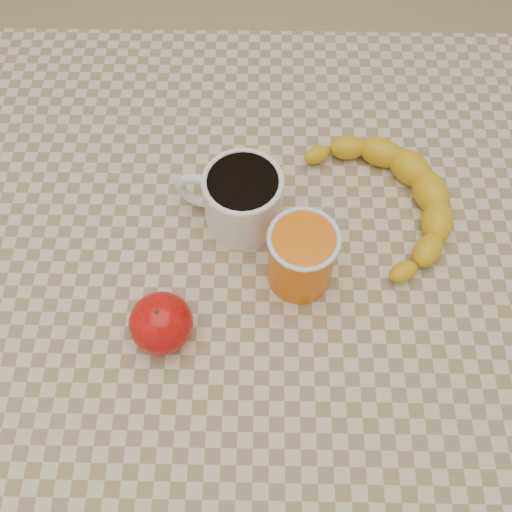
{
  "coord_description": "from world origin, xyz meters",
  "views": [
    {
      "loc": [
        0.0,
        -0.31,
        1.36
      ],
      "look_at": [
        0.0,
        0.0,
        0.77
      ],
      "focal_mm": 40.0,
      "sensor_mm": 36.0,
      "label": 1
    }
  ],
  "objects_px": {
    "apple": "(161,323)",
    "banana": "(388,199)",
    "orange_juice_glass": "(301,257)",
    "table": "(256,293)",
    "coffee_mug": "(241,198)"
  },
  "relations": [
    {
      "from": "apple",
      "to": "banana",
      "type": "relative_size",
      "value": 0.3
    },
    {
      "from": "table",
      "to": "coffee_mug",
      "type": "xyz_separation_m",
      "value": [
        -0.02,
        0.07,
        0.13
      ]
    },
    {
      "from": "table",
      "to": "orange_juice_glass",
      "type": "distance_m",
      "value": 0.14
    },
    {
      "from": "coffee_mug",
      "to": "apple",
      "type": "xyz_separation_m",
      "value": [
        -0.08,
        -0.15,
        -0.01
      ]
    },
    {
      "from": "banana",
      "to": "apple",
      "type": "bearing_deg",
      "value": -166.08
    },
    {
      "from": "coffee_mug",
      "to": "orange_juice_glass",
      "type": "bearing_deg",
      "value": -49.38
    },
    {
      "from": "apple",
      "to": "banana",
      "type": "xyz_separation_m",
      "value": [
        0.26,
        0.17,
        -0.01
      ]
    },
    {
      "from": "orange_juice_glass",
      "to": "table",
      "type": "bearing_deg",
      "value": 163.14
    },
    {
      "from": "table",
      "to": "orange_juice_glass",
      "type": "relative_size",
      "value": 8.69
    },
    {
      "from": "orange_juice_glass",
      "to": "apple",
      "type": "distance_m",
      "value": 0.17
    },
    {
      "from": "coffee_mug",
      "to": "banana",
      "type": "xyz_separation_m",
      "value": [
        0.18,
        0.02,
        -0.02
      ]
    },
    {
      "from": "coffee_mug",
      "to": "orange_juice_glass",
      "type": "height_order",
      "value": "orange_juice_glass"
    },
    {
      "from": "table",
      "to": "apple",
      "type": "bearing_deg",
      "value": -138.38
    },
    {
      "from": "orange_juice_glass",
      "to": "banana",
      "type": "height_order",
      "value": "orange_juice_glass"
    },
    {
      "from": "orange_juice_glass",
      "to": "coffee_mug",
      "type": "bearing_deg",
      "value": 130.62
    }
  ]
}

